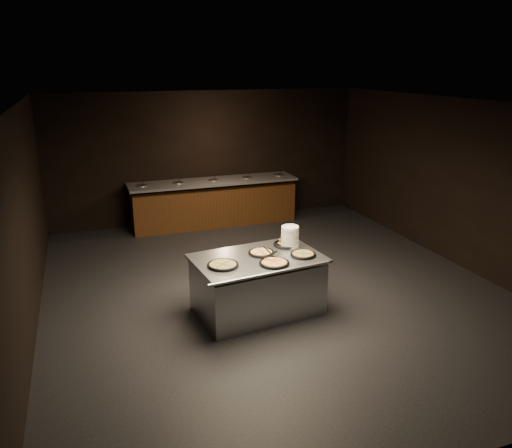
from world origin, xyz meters
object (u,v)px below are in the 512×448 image
object	(u,v)px
plate_stack	(290,237)
pan_veggie_whole	(223,265)
serving_counter	(257,286)
pan_cheese_whole	(261,252)

from	to	relation	value
plate_stack	pan_veggie_whole	bearing A→B (deg)	-160.91
plate_stack	pan_veggie_whole	size ratio (longest dim) A/B	0.72
serving_counter	pan_veggie_whole	bearing A→B (deg)	-170.75
serving_counter	plate_stack	distance (m)	0.88
pan_veggie_whole	pan_cheese_whole	xyz separation A→B (m)	(0.64, 0.26, -0.00)
plate_stack	pan_veggie_whole	distance (m)	1.22
serving_counter	pan_veggie_whole	xyz separation A→B (m)	(-0.55, -0.15, 0.46)
plate_stack	pan_cheese_whole	xyz separation A→B (m)	(-0.51, -0.14, -0.13)
pan_veggie_whole	pan_cheese_whole	bearing A→B (deg)	21.68
pan_veggie_whole	pan_cheese_whole	distance (m)	0.69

